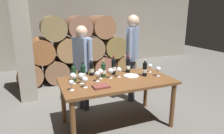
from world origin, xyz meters
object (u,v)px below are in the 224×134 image
Objects in this scene: tasting_notebook at (101,86)px; wine_glass_1 at (158,69)px; wine_bottle_3 at (74,73)px; wine_glass_6 at (100,72)px; wine_glass_7 at (150,66)px; wine_glass_0 at (81,76)px; wine_glass_3 at (85,80)px; wine_bottle_4 at (128,65)px; wine_glass_8 at (97,74)px; wine_glass_5 at (119,70)px; wine_bottle_5 at (103,70)px; sommelier_presenting at (133,50)px; wine_bottle_6 at (83,72)px; wine_glass_2 at (71,83)px; wine_bottle_2 at (91,68)px; wine_bottle_1 at (145,69)px; serving_plate at (131,76)px; wine_glass_9 at (73,76)px; dining_table at (117,85)px; wine_glass_4 at (111,71)px; taster_seated_left at (83,61)px; wine_bottle_0 at (114,66)px.

wine_glass_1 is at bearing 5.02° from tasting_notebook.
wine_bottle_3 is 1.74× the size of wine_glass_6.
wine_glass_0 is at bearing -174.59° from wine_glass_7.
wine_bottle_4 is at bearing 26.31° from wine_glass_3.
wine_glass_0 is 1.03× the size of wine_glass_3.
wine_bottle_4 reaches higher than wine_glass_1.
wine_bottle_4 reaches higher than wine_glass_8.
wine_glass_5 reaches higher than wine_glass_3.
wine_bottle_4 is 1.09× the size of wine_bottle_5.
wine_glass_5 is 0.88m from sommelier_presenting.
tasting_notebook is (0.15, -0.40, -0.11)m from wine_bottle_6.
wine_bottle_6 is 1.28× the size of tasting_notebook.
wine_glass_2 is 0.08× the size of sommelier_presenting.
wine_bottle_6 is 1.81× the size of wine_glass_8.
wine_bottle_6 is (-0.18, -0.17, 0.00)m from wine_bottle_2.
wine_bottle_1 is 1.72× the size of wine_glass_5.
wine_bottle_1 is 0.66m from wine_bottle_5.
serving_plate is (-0.05, -0.22, -0.12)m from wine_bottle_4.
wine_glass_6 is 0.38m from tasting_notebook.
wine_bottle_6 is 0.77m from serving_plate.
wine_bottle_3 reaches higher than wine_glass_9.
wine_glass_0 reaches higher than wine_glass_7.
dining_table is at bearing -3.79° from wine_glass_0.
wine_bottle_2 is 1.00m from wine_glass_7.
wine_glass_4 is (0.47, 0.25, 0.00)m from wine_glass_3.
wine_glass_9 is at bearing 174.95° from wine_glass_8.
wine_glass_2 is at bearing -153.41° from wine_glass_8.
wine_glass_9 is (-0.51, -0.14, -0.00)m from wine_bottle_5.
wine_glass_3 is 0.10× the size of taster_seated_left.
wine_glass_4 is at bearing -155.50° from wine_bottle_4.
wine_bottle_3 is at bearing 123.99° from tasting_notebook.
wine_glass_9 is (-0.71, -0.20, -0.02)m from wine_bottle_0.
wine_bottle_2 is at bearing 109.64° from wine_glass_6.
wine_glass_6 is at bearing 8.69° from wine_glass_9.
taster_seated_left is at bearing 102.75° from wine_glass_6.
wine_bottle_2 is 1.25× the size of tasting_notebook.
wine_glass_5 is at bearing -54.81° from taster_seated_left.
wine_bottle_2 is 1.04m from sommelier_presenting.
taster_seated_left is (-1.04, 0.57, 0.06)m from wine_glass_7.
sommelier_presenting is at bearing 30.72° from wine_glass_0.
wine_glass_9 is 0.10× the size of sommelier_presenting.
wine_bottle_6 is 1.81× the size of wine_glass_3.
wine_bottle_1 is 0.16× the size of sommelier_presenting.
tasting_notebook is at bearing -160.09° from wine_glass_7.
tasting_notebook is (0.29, -0.39, -0.11)m from wine_bottle_3.
wine_bottle_5 reaches higher than wine_glass_6.
taster_seated_left is at bearing 112.27° from wine_bottle_5.
wine_bottle_2 reaches higher than wine_glass_9.
wine_bottle_3 is 0.16m from wine_glass_0.
wine_glass_3 and wine_glass_8 have the same top height.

